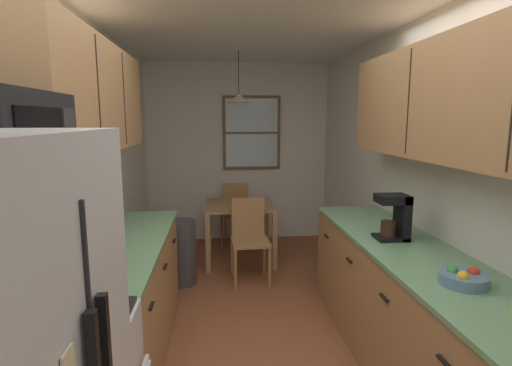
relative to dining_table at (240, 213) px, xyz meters
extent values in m
plane|color=brown|center=(0.03, -1.67, -0.60)|extent=(12.00, 12.00, 0.00)
cube|color=silver|center=(-1.32, -1.67, 0.67)|extent=(0.10, 9.00, 2.55)
cube|color=silver|center=(1.38, -1.67, 0.67)|extent=(0.10, 9.00, 2.55)
cube|color=silver|center=(0.03, 0.98, 0.67)|extent=(4.40, 0.10, 2.55)
cube|color=white|center=(0.03, -1.67, 1.99)|extent=(4.40, 9.00, 0.08)
cube|color=black|center=(-0.96, -3.22, 0.31)|extent=(0.59, 0.61, 0.02)
cylinder|color=#2D2D2D|center=(-1.10, -3.08, 0.32)|extent=(0.15, 0.15, 0.01)
cylinder|color=#2D2D2D|center=(-0.82, -3.37, 0.32)|extent=(0.15, 0.15, 0.01)
cylinder|color=#2D2D2D|center=(-0.82, -3.08, 0.32)|extent=(0.15, 0.15, 0.01)
cube|color=black|center=(-0.88, -3.29, 1.09)|extent=(0.01, 0.37, 0.22)
cube|color=#2D2D33|center=(-0.88, -3.02, 1.09)|extent=(0.01, 0.12, 0.22)
cube|color=#A87A4C|center=(-0.97, -1.97, -0.17)|extent=(0.60, 1.85, 0.87)
cube|color=#6B9E70|center=(-0.97, -1.97, 0.28)|extent=(0.63, 1.87, 0.03)
cube|color=black|center=(-0.66, -2.59, 0.10)|extent=(0.02, 0.10, 0.01)
cube|color=black|center=(-0.66, -1.97, 0.10)|extent=(0.02, 0.10, 0.01)
cube|color=black|center=(-0.66, -1.36, 0.10)|extent=(0.02, 0.10, 0.01)
cube|color=#A87A4C|center=(-1.11, -2.02, 1.30)|extent=(0.32, 1.95, 0.72)
cube|color=#2D2319|center=(-0.94, -2.34, 1.30)|extent=(0.01, 0.01, 0.66)
cube|color=#2D2319|center=(-0.94, -1.70, 1.30)|extent=(0.01, 0.01, 0.66)
cube|color=#A87A4C|center=(1.03, -2.62, -0.17)|extent=(0.60, 3.17, 0.87)
cube|color=#6B9E70|center=(1.03, -2.62, 0.28)|extent=(0.63, 3.19, 0.03)
cube|color=black|center=(0.72, -3.25, 0.10)|extent=(0.02, 0.10, 0.01)
cube|color=black|center=(0.72, -2.62, 0.10)|extent=(0.02, 0.10, 0.01)
cube|color=black|center=(0.72, -1.98, 0.10)|extent=(0.02, 0.10, 0.01)
cube|color=black|center=(0.72, -1.35, 0.10)|extent=(0.02, 0.10, 0.01)
cube|color=#A87A4C|center=(1.17, -2.67, 1.27)|extent=(0.32, 2.87, 0.75)
cube|color=#2D2319|center=(1.01, -2.20, 1.27)|extent=(0.01, 0.01, 0.69)
cube|color=#A87F51|center=(0.00, 0.00, 0.10)|extent=(0.83, 0.80, 0.03)
cube|color=#A87F51|center=(-0.39, -0.37, -0.26)|extent=(0.06, 0.06, 0.69)
cube|color=#A87F51|center=(0.39, -0.37, -0.26)|extent=(0.06, 0.06, 0.69)
cube|color=#A87F51|center=(-0.39, 0.37, -0.26)|extent=(0.06, 0.06, 0.69)
cube|color=#A87F51|center=(0.39, 0.37, -0.26)|extent=(0.06, 0.06, 0.69)
cube|color=#A87A4C|center=(0.08, -0.68, -0.15)|extent=(0.42, 0.42, 0.04)
cube|color=#A87A4C|center=(0.07, -0.50, 0.07)|extent=(0.37, 0.05, 0.45)
cylinder|color=#A87A4C|center=(0.27, -0.85, -0.39)|extent=(0.04, 0.04, 0.43)
cylinder|color=#A87A4C|center=(-0.10, -0.87, -0.39)|extent=(0.04, 0.04, 0.43)
cylinder|color=#A87A4C|center=(0.25, -0.49, -0.39)|extent=(0.04, 0.04, 0.43)
cylinder|color=#A87A4C|center=(-0.12, -0.51, -0.39)|extent=(0.04, 0.04, 0.43)
cube|color=#A87A4C|center=(-0.01, 0.68, -0.15)|extent=(0.46, 0.46, 0.04)
cube|color=#A87A4C|center=(-0.04, 0.50, 0.07)|extent=(0.37, 0.09, 0.45)
cylinder|color=#A87A4C|center=(-0.16, 0.89, -0.39)|extent=(0.04, 0.04, 0.43)
cylinder|color=#A87A4C|center=(0.20, 0.83, -0.39)|extent=(0.04, 0.04, 0.43)
cylinder|color=#A87A4C|center=(-0.22, 0.53, -0.39)|extent=(0.04, 0.04, 0.43)
cylinder|color=#A87A4C|center=(0.14, 0.47, -0.39)|extent=(0.04, 0.04, 0.43)
cylinder|color=black|center=(0.00, 0.00, 1.70)|extent=(0.01, 0.01, 0.49)
cone|color=beige|center=(0.00, 0.00, 1.40)|extent=(0.28, 0.28, 0.10)
sphere|color=white|center=(0.00, 0.00, 1.42)|extent=(0.06, 0.06, 0.06)
cube|color=brown|center=(0.23, 0.91, 0.96)|extent=(0.82, 0.04, 1.05)
cube|color=silver|center=(0.23, 0.89, 0.96)|extent=(0.74, 0.01, 0.97)
cube|color=brown|center=(0.23, 0.89, 0.96)|extent=(0.74, 0.02, 0.03)
cylinder|color=#3F3F42|center=(-0.67, -0.65, -0.25)|extent=(0.32, 0.32, 0.70)
cylinder|color=#D84C19|center=(-0.97, -2.57, 0.38)|extent=(0.12, 0.12, 0.16)
cylinder|color=white|center=(-0.97, -2.57, 0.47)|extent=(0.12, 0.12, 0.02)
cube|color=black|center=(0.98, -2.11, 0.31)|extent=(0.22, 0.18, 0.02)
cube|color=black|center=(1.06, -2.11, 0.46)|extent=(0.06, 0.18, 0.33)
cube|color=black|center=(0.98, -2.11, 0.59)|extent=(0.22, 0.18, 0.06)
cylinder|color=#331E14|center=(0.96, -2.11, 0.38)|extent=(0.11, 0.11, 0.11)
cylinder|color=#597F9E|center=(1.02, -2.91, 0.33)|extent=(0.25, 0.25, 0.06)
cylinder|color=black|center=(1.02, -2.91, 0.34)|extent=(0.20, 0.20, 0.03)
sphere|color=red|center=(1.07, -2.90, 0.36)|extent=(0.06, 0.06, 0.06)
sphere|color=green|center=(0.98, -2.87, 0.36)|extent=(0.06, 0.06, 0.06)
sphere|color=yellow|center=(0.98, -2.95, 0.36)|extent=(0.06, 0.06, 0.06)
camera|label=1|loc=(-0.27, -4.75, 1.16)|focal=27.58mm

